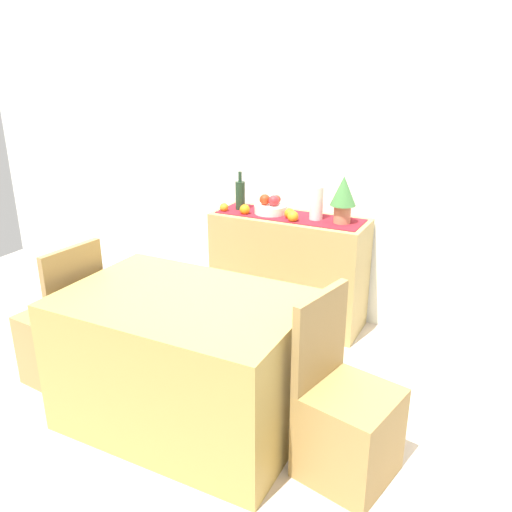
# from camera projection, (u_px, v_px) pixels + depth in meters

# --- Properties ---
(ground_plane) EXTENTS (6.40, 6.40, 0.02)m
(ground_plane) POSITION_uv_depth(u_px,v_px,m) (231.00, 381.00, 3.26)
(ground_plane) COLOR beige
(ground_plane) RESTS_ON ground
(room_wall_rear) EXTENTS (6.40, 0.06, 2.70)m
(room_wall_rear) POSITION_uv_depth(u_px,v_px,m) (307.00, 139.00, 3.78)
(room_wall_rear) COLOR white
(room_wall_rear) RESTS_ON ground
(sideboard_console) EXTENTS (1.13, 0.42, 0.83)m
(sideboard_console) POSITION_uv_depth(u_px,v_px,m) (288.00, 270.00, 3.90)
(sideboard_console) COLOR tan
(sideboard_console) RESTS_ON ground
(table_runner) EXTENTS (1.06, 0.32, 0.01)m
(table_runner) POSITION_uv_depth(u_px,v_px,m) (290.00, 216.00, 3.75)
(table_runner) COLOR maroon
(table_runner) RESTS_ON sideboard_console
(fruit_bowl) EXTENTS (0.24, 0.24, 0.06)m
(fruit_bowl) POSITION_uv_depth(u_px,v_px,m) (270.00, 209.00, 3.80)
(fruit_bowl) COLOR white
(fruit_bowl) RESTS_ON table_runner
(apple_front) EXTENTS (0.08, 0.08, 0.08)m
(apple_front) POSITION_uv_depth(u_px,v_px,m) (265.00, 200.00, 3.79)
(apple_front) COLOR red
(apple_front) RESTS_ON fruit_bowl
(apple_right) EXTENTS (0.06, 0.06, 0.06)m
(apple_right) POSITION_uv_depth(u_px,v_px,m) (276.00, 199.00, 3.83)
(apple_right) COLOR red
(apple_right) RESTS_ON fruit_bowl
(apple_left) EXTENTS (0.08, 0.08, 0.08)m
(apple_left) POSITION_uv_depth(u_px,v_px,m) (274.00, 201.00, 3.76)
(apple_left) COLOR #B6272C
(apple_left) RESTS_ON fruit_bowl
(wine_bottle) EXTENTS (0.07, 0.07, 0.29)m
(wine_bottle) POSITION_uv_depth(u_px,v_px,m) (240.00, 195.00, 3.88)
(wine_bottle) COLOR #203823
(wine_bottle) RESTS_ON sideboard_console
(ceramic_vase) EXTENTS (0.09, 0.09, 0.24)m
(ceramic_vase) POSITION_uv_depth(u_px,v_px,m) (316.00, 203.00, 3.63)
(ceramic_vase) COLOR silver
(ceramic_vase) RESTS_ON sideboard_console
(potted_plant) EXTENTS (0.18, 0.18, 0.33)m
(potted_plant) POSITION_uv_depth(u_px,v_px,m) (343.00, 196.00, 3.52)
(potted_plant) COLOR #BE7755
(potted_plant) RESTS_ON sideboard_console
(orange_loose_mid) EXTENTS (0.08, 0.08, 0.08)m
(orange_loose_mid) POSITION_uv_depth(u_px,v_px,m) (290.00, 214.00, 3.69)
(orange_loose_mid) COLOR orange
(orange_loose_mid) RESTS_ON sideboard_console
(orange_loose_far) EXTENTS (0.08, 0.08, 0.08)m
(orange_loose_far) POSITION_uv_depth(u_px,v_px,m) (245.00, 210.00, 3.79)
(orange_loose_far) COLOR orange
(orange_loose_far) RESTS_ON sideboard_console
(orange_loose_end) EXTENTS (0.06, 0.06, 0.06)m
(orange_loose_end) POSITION_uv_depth(u_px,v_px,m) (224.00, 207.00, 3.87)
(orange_loose_end) COLOR orange
(orange_loose_end) RESTS_ON sideboard_console
(orange_loose_near_bowl) EXTENTS (0.08, 0.08, 0.08)m
(orange_loose_near_bowl) POSITION_uv_depth(u_px,v_px,m) (293.00, 216.00, 3.61)
(orange_loose_near_bowl) COLOR orange
(orange_loose_near_bowl) RESTS_ON sideboard_console
(dining_table) EXTENTS (1.26, 0.84, 0.74)m
(dining_table) POSITION_uv_depth(u_px,v_px,m) (186.00, 360.00, 2.78)
(dining_table) COLOR tan
(dining_table) RESTS_ON ground
(chair_near_window) EXTENTS (0.44, 0.44, 0.90)m
(chair_near_window) POSITION_uv_depth(u_px,v_px,m) (65.00, 340.00, 3.19)
(chair_near_window) COLOR #9D834C
(chair_near_window) RESTS_ON ground
(chair_by_corner) EXTENTS (0.48, 0.48, 0.90)m
(chair_by_corner) POSITION_uv_depth(u_px,v_px,m) (346.00, 425.00, 2.44)
(chair_by_corner) COLOR #A78448
(chair_by_corner) RESTS_ON ground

